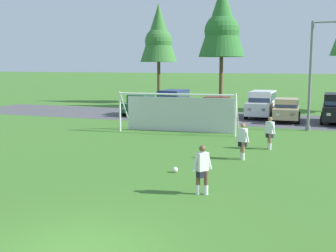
% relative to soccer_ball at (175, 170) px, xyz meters
% --- Properties ---
extents(ground_plane, '(400.00, 400.00, 0.00)m').
position_rel_soccer_ball_xyz_m(ground_plane, '(0.28, 7.46, -0.11)').
color(ground_plane, '#3D7028').
extents(parking_lot_strip, '(52.00, 8.40, 0.01)m').
position_rel_soccer_ball_xyz_m(parking_lot_strip, '(0.28, 17.79, -0.11)').
color(parking_lot_strip, '#4C4C51').
rests_on(parking_lot_strip, ground).
extents(soccer_ball, '(0.22, 0.22, 0.22)m').
position_rel_soccer_ball_xyz_m(soccer_ball, '(0.00, 0.00, 0.00)').
color(soccer_ball, white).
rests_on(soccer_ball, ground).
extents(soccer_goal, '(7.56, 2.59, 2.57)m').
position_rel_soccer_ball_xyz_m(soccer_goal, '(-3.22, 9.72, 1.18)').
color(soccer_goal, white).
rests_on(soccer_goal, ground).
extents(player_striker_near, '(0.57, 0.59, 1.64)m').
position_rel_soccer_ball_xyz_m(player_striker_near, '(1.78, -2.38, 0.71)').
color(player_striker_near, brown).
rests_on(player_striker_near, ground).
extents(player_midfield_center, '(0.63, 0.52, 1.64)m').
position_rel_soccer_ball_xyz_m(player_midfield_center, '(2.89, 6.11, 0.71)').
color(player_midfield_center, '#936B4C').
rests_on(player_midfield_center, ground).
extents(player_defender_far, '(0.68, 0.43, 1.64)m').
position_rel_soccer_ball_xyz_m(player_defender_far, '(2.04, 3.30, 0.71)').
color(player_defender_far, '#936B4C').
rests_on(player_defender_far, ground).
extents(parked_car_slot_far_left, '(2.15, 4.26, 1.72)m').
position_rel_soccer_ball_xyz_m(parked_car_slot_far_left, '(-9.39, 17.54, 0.77)').
color(parked_car_slot_far_left, '#194C2D').
rests_on(parked_car_slot_far_left, ground).
extents(parked_car_slot_left, '(2.24, 4.66, 2.16)m').
position_rel_soccer_ball_xyz_m(parked_car_slot_left, '(-6.41, 17.50, 1.00)').
color(parked_car_slot_left, navy).
rests_on(parked_car_slot_left, ground).
extents(parked_car_slot_center_left, '(2.27, 4.32, 1.72)m').
position_rel_soccer_ball_xyz_m(parked_car_slot_center_left, '(-2.74, 17.61, 0.77)').
color(parked_car_slot_center_left, maroon).
rests_on(parked_car_slot_center_left, ground).
extents(parked_car_slot_center, '(2.26, 4.66, 2.16)m').
position_rel_soccer_ball_xyz_m(parked_car_slot_center, '(0.67, 19.02, 1.00)').
color(parked_car_slot_center, silver).
rests_on(parked_car_slot_center, ground).
extents(parked_car_slot_center_right, '(2.21, 4.29, 1.72)m').
position_rel_soccer_ball_xyz_m(parked_car_slot_center_right, '(2.71, 17.40, 0.77)').
color(parked_car_slot_center_right, tan).
rests_on(parked_car_slot_center_right, ground).
extents(tree_left_edge, '(4.11, 4.11, 10.97)m').
position_rel_soccer_ball_xyz_m(tree_left_edge, '(-12.31, 29.13, 7.43)').
color(tree_left_edge, brown).
rests_on(tree_left_edge, ground).
extents(tree_mid_left, '(4.52, 4.52, 12.06)m').
position_rel_soccer_ball_xyz_m(tree_mid_left, '(-4.33, 25.74, 8.18)').
color(tree_mid_left, brown).
rests_on(tree_mid_left, ground).
extents(street_lamp, '(2.00, 0.32, 6.95)m').
position_rel_soccer_ball_xyz_m(street_lamp, '(4.64, 13.23, 3.50)').
color(street_lamp, slate).
rests_on(street_lamp, ground).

